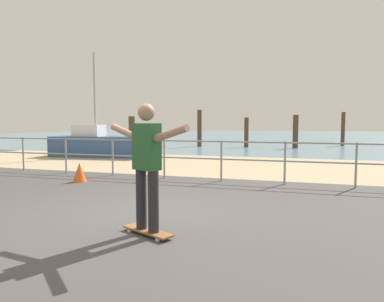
# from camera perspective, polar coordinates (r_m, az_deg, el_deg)

# --- Properties ---
(ground_plane) EXTENTS (24.00, 10.00, 0.04)m
(ground_plane) POSITION_cam_1_polar(r_m,az_deg,el_deg) (4.88, -14.50, -13.28)
(ground_plane) COLOR #474444
(ground_plane) RESTS_ON ground
(beach_strip) EXTENTS (24.00, 6.00, 0.04)m
(beach_strip) POSITION_cam_1_polar(r_m,az_deg,el_deg) (12.27, 5.81, -2.35)
(beach_strip) COLOR tan
(beach_strip) RESTS_ON ground
(sea_surface) EXTENTS (72.00, 50.00, 0.04)m
(sea_surface) POSITION_cam_1_polar(r_m,az_deg,el_deg) (40.03, 14.11, 2.38)
(sea_surface) COLOR slate
(sea_surface) RESTS_ON ground
(railing_fence) EXTENTS (12.45, 0.05, 1.05)m
(railing_fence) POSITION_cam_1_polar(r_m,az_deg,el_deg) (9.24, -4.58, -0.29)
(railing_fence) COLOR gray
(railing_fence) RESTS_ON ground
(sailboat) EXTENTS (5.03, 1.84, 4.49)m
(sailboat) POSITION_cam_1_polar(r_m,az_deg,el_deg) (15.57, -13.99, 0.93)
(sailboat) COLOR #335184
(sailboat) RESTS_ON ground
(skateboard) EXTENTS (0.81, 0.51, 0.08)m
(skateboard) POSITION_cam_1_polar(r_m,az_deg,el_deg) (4.73, -7.30, -12.91)
(skateboard) COLOR brown
(skateboard) RESTS_ON ground
(skateboarder) EXTENTS (1.35, 0.68, 1.65)m
(skateboarder) POSITION_cam_1_polar(r_m,az_deg,el_deg) (4.53, -7.42, -1.38)
(skateboarder) COLOR #26262B
(skateboarder) RESTS_ON skateboard
(groyne_post_0) EXTENTS (0.35, 0.35, 1.84)m
(groyne_post_0) POSITION_cam_1_polar(r_m,az_deg,el_deg) (19.44, -9.83, 2.90)
(groyne_post_0) COLOR #513826
(groyne_post_0) RESTS_ON ground
(groyne_post_1) EXTENTS (0.28, 0.28, 2.29)m
(groyne_post_1) POSITION_cam_1_polar(r_m,az_deg,el_deg) (21.61, 1.24, 3.73)
(groyne_post_1) COLOR #513826
(groyne_post_1) RESTS_ON ground
(groyne_post_2) EXTENTS (0.26, 0.26, 1.81)m
(groyne_post_2) POSITION_cam_1_polar(r_m,az_deg,el_deg) (21.35, 8.90, 3.02)
(groyne_post_2) COLOR #513826
(groyne_post_2) RESTS_ON ground
(groyne_post_3) EXTENTS (0.31, 0.31, 1.95)m
(groyne_post_3) POSITION_cam_1_polar(r_m,az_deg,el_deg) (21.07, 16.60, 3.05)
(groyne_post_3) COLOR #513826
(groyne_post_3) RESTS_ON ground
(groyne_post_4) EXTENTS (0.24, 0.24, 2.18)m
(groyne_post_4) POSITION_cam_1_polar(r_m,az_deg,el_deg) (24.37, 23.50, 3.32)
(groyne_post_4) COLOR #513826
(groyne_post_4) RESTS_ON ground
(traffic_cone) EXTENTS (0.36, 0.36, 0.50)m
(traffic_cone) POSITION_cam_1_polar(r_m,az_deg,el_deg) (9.12, -17.93, -3.40)
(traffic_cone) COLOR #E55919
(traffic_cone) RESTS_ON ground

